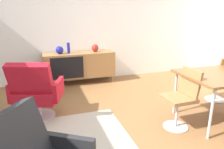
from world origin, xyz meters
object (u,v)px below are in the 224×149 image
object	(u,v)px
dining_chair_back_right	(221,77)
dining_chair_near_window	(182,96)
vase_ceramic_small	(60,50)
sideboard	(79,65)
lounge_chair_red	(36,90)
vase_sculptural_dark	(95,48)
vase_cobalt	(68,48)

from	to	relation	value
dining_chair_back_right	dining_chair_near_window	size ratio (longest dim) A/B	1.00
dining_chair_back_right	vase_ceramic_small	bearing A→B (deg)	145.10
sideboard	dining_chair_back_right	xyz separation A→B (m)	(2.26, -1.87, 0.03)
dining_chair_near_window	lounge_chair_red	xyz separation A→B (m)	(-1.95, 0.90, -0.00)
lounge_chair_red	vase_sculptural_dark	bearing A→B (deg)	49.22
sideboard	lounge_chair_red	bearing A→B (deg)	-121.49
vase_cobalt	dining_chair_back_right	bearing A→B (deg)	-36.97
vase_cobalt	lounge_chair_red	world-z (taller)	vase_cobalt
vase_sculptural_dark	lounge_chair_red	xyz separation A→B (m)	(-1.31, -1.52, -0.34)
sideboard	vase_sculptural_dark	size ratio (longest dim) A/B	9.22
dining_chair_near_window	lounge_chair_red	size ratio (longest dim) A/B	0.90
vase_ceramic_small	lounge_chair_red	bearing A→B (deg)	-108.59
dining_chair_back_right	dining_chair_near_window	xyz separation A→B (m)	(-1.24, -0.56, 0.00)
sideboard	lounge_chair_red	world-z (taller)	lounge_chair_red
vase_sculptural_dark	vase_ceramic_small	distance (m)	0.80
vase_cobalt	vase_sculptural_dark	bearing A→B (deg)	-0.00
lounge_chair_red	dining_chair_back_right	bearing A→B (deg)	-6.21
vase_sculptural_dark	vase_cobalt	bearing A→B (deg)	180.00
vase_sculptural_dark	dining_chair_back_right	world-z (taller)	vase_sculptural_dark
vase_cobalt	vase_ceramic_small	world-z (taller)	vase_cobalt
vase_sculptural_dark	dining_chair_near_window	world-z (taller)	vase_sculptural_dark
dining_chair_back_right	sideboard	bearing A→B (deg)	140.44
lounge_chair_red	sideboard	bearing A→B (deg)	58.51
vase_sculptural_dark	dining_chair_back_right	size ratio (longest dim) A/B	0.20
vase_cobalt	vase_sculptural_dark	world-z (taller)	vase_cobalt
vase_sculptural_dark	lounge_chair_red	size ratio (longest dim) A/B	0.18
vase_ceramic_small	dining_chair_back_right	distance (m)	3.28
dining_chair_back_right	dining_chair_near_window	bearing A→B (deg)	-155.77
vase_sculptural_dark	dining_chair_near_window	distance (m)	2.53
dining_chair_near_window	lounge_chair_red	bearing A→B (deg)	155.12
dining_chair_near_window	lounge_chair_red	distance (m)	2.15
sideboard	dining_chair_back_right	world-z (taller)	dining_chair_back_right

